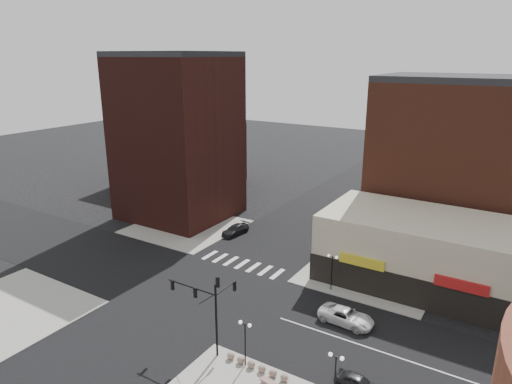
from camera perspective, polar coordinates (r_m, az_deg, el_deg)
The scene contains 19 objects.
ground at distance 52.25m, azimuth -6.76°, elevation -12.31°, with size 240.00×240.00×0.00m, color black.
road_ew at distance 52.24m, azimuth -6.76°, elevation -12.30°, with size 200.00×14.00×0.02m, color black.
road_ns at distance 52.24m, azimuth -6.76°, elevation -12.29°, with size 14.00×200.00×0.02m, color black.
sidewalk_nw at distance 70.80m, azimuth -8.68°, elevation -4.30°, with size 15.00×15.00×0.12m, color gray.
sidewalk_ne at distance 57.69m, azimuth 14.21°, elevation -9.72°, with size 15.00×15.00×0.12m, color gray.
sidewalk_sw at distance 54.47m, azimuth -29.34°, elevation -13.18°, with size 15.00×15.00×0.12m, color gray.
building_nw at distance 73.25m, azimuth -9.77°, elevation 6.49°, with size 16.00×15.00×25.00m, color #3B1612.
building_nw_low at distance 94.34m, azimuth -9.30°, elevation 4.77°, with size 20.00×18.00×12.00m, color #3B1612.
building_ne_midrise at distance 67.10m, azimuth 22.57°, elevation 3.19°, with size 18.00×15.00×22.00m, color brown.
building_ne_row at distance 55.48m, azimuth 21.05°, elevation -7.77°, with size 24.20×12.20×8.00m.
traffic_signal at distance 40.55m, azimuth -5.84°, elevation -13.43°, with size 5.59×3.09×7.77m.
street_lamp_se_a at distance 39.44m, azimuth -1.38°, elevation -17.15°, with size 1.22×0.32×4.16m.
street_lamp_se_b at distance 36.48m, azimuth 9.93°, elevation -20.63°, with size 1.22×0.32×4.16m.
street_lamp_ne at distance 51.47m, azimuth 9.51°, elevation -8.78°, with size 1.22×0.32×4.16m.
bollard_row at distance 40.61m, azimuth 0.07°, elevation -20.95°, with size 5.91×0.66×0.66m.
white_suv at distance 47.07m, azimuth 11.21°, elevation -15.00°, with size 2.51×5.44×1.51m, color silver.
dark_sedan_east at distance 39.55m, azimuth 12.65°, elevation -22.27°, with size 1.52×3.78×1.29m, color black.
dark_sedan_north at distance 67.14m, azimuth -2.60°, elevation -4.73°, with size 1.94×4.77×1.38m, color black.
stone_bench at distance 39.14m, azimuth 1.81°, elevation -22.86°, with size 1.85×0.83×0.42m.
Camera 1 is at (29.06, -35.28, 25.32)m, focal length 32.00 mm.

